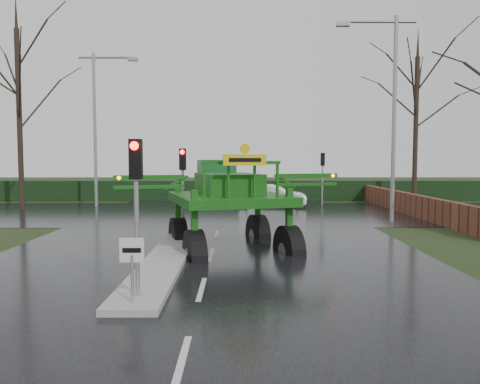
{
  "coord_description": "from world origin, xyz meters",
  "views": [
    {
      "loc": [
        0.85,
        -10.92,
        3.1
      ],
      "look_at": [
        0.94,
        4.76,
        2.0
      ],
      "focal_mm": 35.0,
      "sensor_mm": 36.0,
      "label": 1
    }
  ],
  "objects_px": {
    "street_light_left_far": "(99,115)",
    "crop_sprayer": "(193,190)",
    "traffic_signal_mid": "(183,172)",
    "traffic_signal_near": "(136,183)",
    "street_light_right": "(388,100)",
    "white_sedan": "(273,207)",
    "keep_left_sign": "(132,259)",
    "traffic_signal_far": "(323,167)"
  },
  "relations": [
    {
      "from": "traffic_signal_near",
      "to": "white_sedan",
      "type": "bearing_deg",
      "value": 77.6
    },
    {
      "from": "street_light_right",
      "to": "crop_sprayer",
      "type": "height_order",
      "value": "street_light_right"
    },
    {
      "from": "street_light_right",
      "to": "traffic_signal_far",
      "type": "bearing_deg",
      "value": 101.95
    },
    {
      "from": "street_light_left_far",
      "to": "keep_left_sign",
      "type": "bearing_deg",
      "value": -72.22
    },
    {
      "from": "keep_left_sign",
      "to": "street_light_right",
      "type": "xyz_separation_m",
      "value": [
        9.49,
        13.5,
        4.93
      ]
    },
    {
      "from": "traffic_signal_mid",
      "to": "white_sedan",
      "type": "height_order",
      "value": "traffic_signal_mid"
    },
    {
      "from": "keep_left_sign",
      "to": "white_sedan",
      "type": "height_order",
      "value": "keep_left_sign"
    },
    {
      "from": "traffic_signal_mid",
      "to": "traffic_signal_far",
      "type": "height_order",
      "value": "same"
    },
    {
      "from": "traffic_signal_mid",
      "to": "crop_sprayer",
      "type": "distance_m",
      "value": 3.73
    },
    {
      "from": "crop_sprayer",
      "to": "white_sedan",
      "type": "bearing_deg",
      "value": 59.98
    },
    {
      "from": "white_sedan",
      "to": "keep_left_sign",
      "type": "bearing_deg",
      "value": 178.54
    },
    {
      "from": "traffic_signal_mid",
      "to": "crop_sprayer",
      "type": "height_order",
      "value": "crop_sprayer"
    },
    {
      "from": "traffic_signal_near",
      "to": "street_light_right",
      "type": "bearing_deg",
      "value": 53.87
    },
    {
      "from": "street_light_left_far",
      "to": "crop_sprayer",
      "type": "distance_m",
      "value": 18.26
    },
    {
      "from": "traffic_signal_mid",
      "to": "street_light_left_far",
      "type": "height_order",
      "value": "street_light_left_far"
    },
    {
      "from": "traffic_signal_near",
      "to": "keep_left_sign",
      "type": "bearing_deg",
      "value": -90.0
    },
    {
      "from": "traffic_signal_near",
      "to": "traffic_signal_far",
      "type": "height_order",
      "value": "same"
    },
    {
      "from": "traffic_signal_far",
      "to": "crop_sprayer",
      "type": "relative_size",
      "value": 0.46
    },
    {
      "from": "street_light_right",
      "to": "street_light_left_far",
      "type": "relative_size",
      "value": 1.0
    },
    {
      "from": "traffic_signal_far",
      "to": "white_sedan",
      "type": "relative_size",
      "value": 0.81
    },
    {
      "from": "traffic_signal_near",
      "to": "traffic_signal_far",
      "type": "distance_m",
      "value": 22.42
    },
    {
      "from": "keep_left_sign",
      "to": "street_light_left_far",
      "type": "relative_size",
      "value": 0.14
    },
    {
      "from": "traffic_signal_near",
      "to": "white_sedan",
      "type": "xyz_separation_m",
      "value": [
        4.49,
        20.42,
        -2.59
      ]
    },
    {
      "from": "keep_left_sign",
      "to": "traffic_signal_far",
      "type": "relative_size",
      "value": 0.38
    },
    {
      "from": "crop_sprayer",
      "to": "white_sedan",
      "type": "relative_size",
      "value": 1.79
    },
    {
      "from": "street_light_left_far",
      "to": "white_sedan",
      "type": "bearing_deg",
      "value": -2.94
    },
    {
      "from": "traffic_signal_near",
      "to": "street_light_right",
      "type": "height_order",
      "value": "street_light_right"
    },
    {
      "from": "traffic_signal_far",
      "to": "keep_left_sign",
      "type": "bearing_deg",
      "value": 70.07
    },
    {
      "from": "traffic_signal_near",
      "to": "street_light_left_far",
      "type": "height_order",
      "value": "street_light_left_far"
    },
    {
      "from": "white_sedan",
      "to": "crop_sprayer",
      "type": "bearing_deg",
      "value": 177.1
    },
    {
      "from": "street_light_right",
      "to": "white_sedan",
      "type": "relative_size",
      "value": 2.31
    },
    {
      "from": "street_light_right",
      "to": "white_sedan",
      "type": "distance_m",
      "value": 10.77
    },
    {
      "from": "keep_left_sign",
      "to": "traffic_signal_mid",
      "type": "height_order",
      "value": "traffic_signal_mid"
    },
    {
      "from": "traffic_signal_mid",
      "to": "crop_sprayer",
      "type": "relative_size",
      "value": 0.46
    },
    {
      "from": "street_light_left_far",
      "to": "crop_sprayer",
      "type": "xyz_separation_m",
      "value": [
        7.64,
        -16.13,
        -3.87
      ]
    },
    {
      "from": "traffic_signal_near",
      "to": "white_sedan",
      "type": "height_order",
      "value": "traffic_signal_near"
    },
    {
      "from": "traffic_signal_far",
      "to": "traffic_signal_near",
      "type": "bearing_deg",
      "value": 69.64
    },
    {
      "from": "street_light_left_far",
      "to": "white_sedan",
      "type": "height_order",
      "value": "street_light_left_far"
    },
    {
      "from": "traffic_signal_near",
      "to": "crop_sprayer",
      "type": "distance_m",
      "value": 4.95
    },
    {
      "from": "traffic_signal_mid",
      "to": "street_light_right",
      "type": "relative_size",
      "value": 0.35
    },
    {
      "from": "traffic_signal_far",
      "to": "crop_sprayer",
      "type": "bearing_deg",
      "value": 66.38
    },
    {
      "from": "traffic_signal_far",
      "to": "crop_sprayer",
      "type": "xyz_separation_m",
      "value": [
        -7.06,
        -16.14,
        -0.47
      ]
    }
  ]
}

